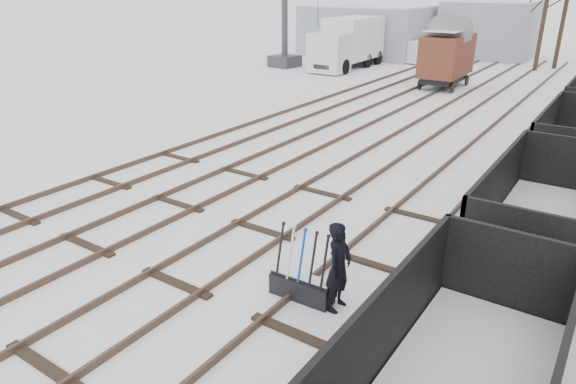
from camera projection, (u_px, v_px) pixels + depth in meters
The scene contains 13 objects.
ground at pixel (176, 284), 10.72m from camera, with size 120.00×120.00×0.00m, color white.
tracks at pixel (417, 133), 21.18m from camera, with size 13.90×52.00×0.16m.
shed_left at pixel (369, 30), 44.30m from camera, with size 10.00×8.00×4.10m.
shed_right at pixel (489, 30), 42.62m from camera, with size 7.00×6.00×4.50m.
ground_frame at pixel (302, 285), 10.16m from camera, with size 1.31×0.46×1.49m.
worker at pixel (339, 267), 9.61m from camera, with size 0.66×0.43×1.81m, color black.
freight_wagon_b at pixel (541, 225), 11.38m from camera, with size 2.20×5.50×2.24m.
box_van_wagon at pixel (447, 54), 30.18m from camera, with size 2.40×4.43×3.35m.
lorry at pixel (348, 43), 37.15m from camera, with size 2.65×7.84×3.53m.
panel_van at pixel (431, 51), 39.97m from camera, with size 2.68×4.24×1.73m.
crane at pixel (286, 32), 37.75m from camera, with size 2.04×5.53×9.38m.
tree_far_left at pixel (543, 23), 35.63m from camera, with size 0.30×0.30×6.49m, color black.
tree_far_right at pixel (563, 18), 36.43m from camera, with size 0.30×0.30×7.00m, color black.
Camera 1 is at (7.09, -6.31, 5.84)m, focal length 32.00 mm.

